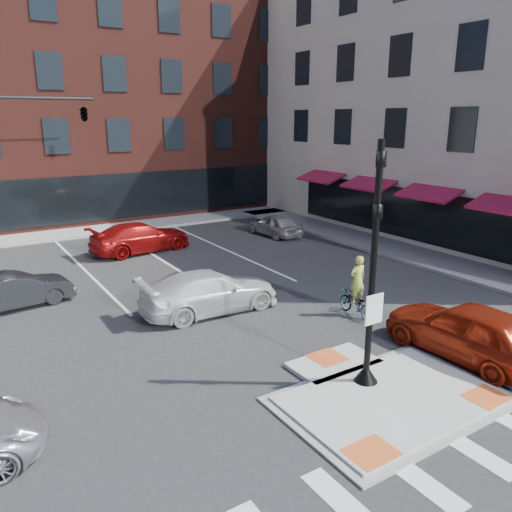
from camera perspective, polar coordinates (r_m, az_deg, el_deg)
ground at (r=13.14m, az=13.65°, el=-14.88°), size 120.00×120.00×0.00m
refuge_island at (r=12.96m, az=14.51°, el=-15.13°), size 5.40×4.65×0.13m
sidewalk_e at (r=26.89m, az=14.55°, el=1.14°), size 3.00×24.00×0.15m
sidewalk_n at (r=32.43m, az=-11.16°, el=3.78°), size 26.00×3.00×0.15m
building_n at (r=41.28m, az=-17.08°, el=16.69°), size 24.40×18.40×15.50m
building_e at (r=35.58m, az=26.12°, el=16.49°), size 21.90×23.90×17.70m
building_far_right at (r=64.07m, az=-17.20°, el=14.45°), size 12.00×12.00×12.00m
signal_pole at (r=12.38m, az=13.04°, el=-4.69°), size 0.60×0.60×5.98m
mast_arm_signal at (r=26.13m, az=-22.18°, el=13.73°), size 6.10×2.24×8.00m
red_sedan at (r=15.28m, az=23.14°, el=-7.83°), size 2.15×4.87×1.63m
white_pickup at (r=17.44m, az=-5.28°, el=-4.06°), size 4.97×2.09×1.43m
bg_car_dark at (r=19.66m, az=-25.77°, el=-3.56°), size 4.00×1.84×1.27m
bg_car_silver at (r=28.50m, az=2.12°, el=3.60°), size 1.76×3.82×1.27m
bg_car_red at (r=25.69m, az=-13.04°, el=2.09°), size 5.27×2.63×1.47m
cyclist at (r=17.30m, az=11.41°, el=-4.49°), size 0.67×1.69×2.12m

